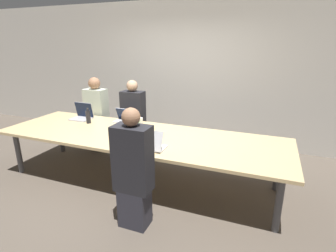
# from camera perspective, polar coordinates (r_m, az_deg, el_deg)

# --- Properties ---
(ground_plane) EXTENTS (24.00, 24.00, 0.00)m
(ground_plane) POSITION_cam_1_polar(r_m,az_deg,el_deg) (4.08, -6.01, -11.61)
(ground_plane) COLOR brown
(curtain_wall) EXTENTS (12.00, 0.06, 2.80)m
(curtain_wall) POSITION_cam_1_polar(r_m,az_deg,el_deg) (5.45, 3.37, 11.41)
(curtain_wall) COLOR beige
(curtain_wall) RESTS_ON ground_plane
(conference_table) EXTENTS (4.17, 1.28, 0.73)m
(conference_table) POSITION_cam_1_polar(r_m,az_deg,el_deg) (3.79, -6.34, -2.59)
(conference_table) COLOR #D6B77F
(conference_table) RESTS_ON ground_plane
(laptop_far_midleft) EXTENTS (0.36, 0.23, 0.22)m
(laptop_far_midleft) POSITION_cam_1_polar(r_m,az_deg,el_deg) (4.42, -9.19, 1.76)
(laptop_far_midleft) COLOR silver
(laptop_far_midleft) RESTS_ON conference_table
(person_far_midleft) EXTENTS (0.40, 0.24, 1.38)m
(person_far_midleft) POSITION_cam_1_polar(r_m,az_deg,el_deg) (4.77, -7.52, 1.38)
(person_far_midleft) COLOR #2D2D38
(person_far_midleft) RESTS_ON ground_plane
(cup_far_midleft) EXTENTS (0.08, 0.08, 0.10)m
(cup_far_midleft) POSITION_cam_1_polar(r_m,az_deg,el_deg) (4.26, -6.01, 1.11)
(cup_far_midleft) COLOR white
(cup_far_midleft) RESTS_ON conference_table
(bottle_far_midleft) EXTENTS (0.07, 0.07, 0.21)m
(bottle_far_midleft) POSITION_cam_1_polar(r_m,az_deg,el_deg) (4.16, -6.89, 1.18)
(bottle_far_midleft) COLOR green
(bottle_far_midleft) RESTS_ON conference_table
(laptop_far_left) EXTENTS (0.34, 0.27, 0.28)m
(laptop_far_left) POSITION_cam_1_polar(r_m,az_deg,el_deg) (4.77, -18.11, 2.43)
(laptop_far_left) COLOR #B7B7BC
(laptop_far_left) RESTS_ON conference_table
(person_far_left) EXTENTS (0.40, 0.24, 1.40)m
(person_far_left) POSITION_cam_1_polar(r_m,az_deg,el_deg) (5.13, -15.20, 2.23)
(person_far_left) COLOR #2D2D38
(person_far_left) RESTS_ON ground_plane
(bottle_far_left) EXTENTS (0.07, 0.07, 0.25)m
(bottle_far_left) POSITION_cam_1_polar(r_m,az_deg,el_deg) (4.47, -16.98, 1.94)
(bottle_far_left) COLOR black
(bottle_far_left) RESTS_ON conference_table
(laptop_near_midright) EXTENTS (0.37, 0.26, 0.25)m
(laptop_near_midright) POSITION_cam_1_polar(r_m,az_deg,el_deg) (3.24, -3.98, -3.87)
(laptop_near_midright) COLOR silver
(laptop_near_midright) RESTS_ON conference_table
(person_near_midright) EXTENTS (0.40, 0.24, 1.37)m
(person_near_midright) POSITION_cam_1_polar(r_m,az_deg,el_deg) (2.88, -7.55, -9.89)
(person_near_midright) COLOR #2D2D38
(person_near_midright) RESTS_ON ground_plane
(stapler) EXTENTS (0.08, 0.16, 0.05)m
(stapler) POSITION_cam_1_polar(r_m,az_deg,el_deg) (3.59, -7.89, -2.61)
(stapler) COLOR black
(stapler) RESTS_ON conference_table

